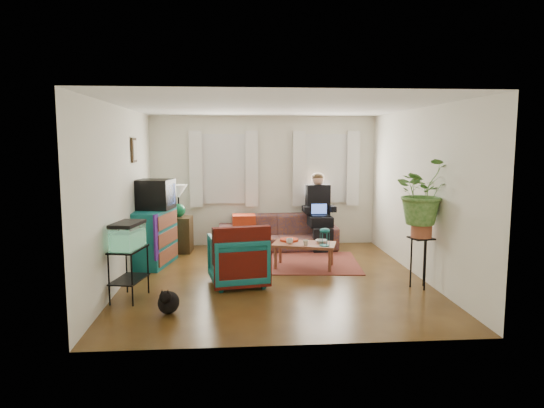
{
  "coord_description": "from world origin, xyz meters",
  "views": [
    {
      "loc": [
        -0.59,
        -7.24,
        2.08
      ],
      "look_at": [
        0.0,
        0.4,
        1.1
      ],
      "focal_mm": 32.0,
      "sensor_mm": 36.0,
      "label": 1
    }
  ],
  "objects": [
    {
      "name": "crt_tv",
      "position": [
        -1.95,
        1.08,
        1.2
      ],
      "size": [
        0.67,
        0.63,
        0.5
      ],
      "primitive_type": "cube",
      "rotation": [
        0.0,
        0.0,
        -0.2
      ],
      "color": "black",
      "rests_on": "dresser"
    },
    {
      "name": "aquarium",
      "position": [
        -2.0,
        -0.86,
        0.87
      ],
      "size": [
        0.41,
        0.61,
        0.36
      ],
      "primitive_type": "cube",
      "rotation": [
        0.0,
        0.0,
        -0.2
      ],
      "color": "#7FD899",
      "rests_on": "aquarium_stand"
    },
    {
      "name": "floor",
      "position": [
        0.0,
        0.0,
        0.0
      ],
      "size": [
        4.5,
        5.0,
        0.01
      ],
      "primitive_type": "cube",
      "color": "#4F2B14",
      "rests_on": "ground"
    },
    {
      "name": "side_table",
      "position": [
        -1.65,
        1.93,
        0.34
      ],
      "size": [
        0.5,
        0.5,
        0.68
      ],
      "primitive_type": "cube",
      "rotation": [
        0.0,
        0.0,
        -0.08
      ],
      "color": "#391D15",
      "rests_on": "floor"
    },
    {
      "name": "armchair",
      "position": [
        -0.56,
        -0.29,
        0.41
      ],
      "size": [
        0.91,
        0.87,
        0.81
      ],
      "primitive_type": "imported",
      "rotation": [
        0.0,
        0.0,
        3.33
      ],
      "color": "#115F6A",
      "rests_on": "floor"
    },
    {
      "name": "cup_b",
      "position": [
        0.55,
        0.39,
        0.46
      ],
      "size": [
        0.11,
        0.11,
        0.09
      ],
      "primitive_type": "imported",
      "rotation": [
        0.0,
        0.0,
        -0.28
      ],
      "color": "beige",
      "rests_on": "coffee_table"
    },
    {
      "name": "aquarium_stand",
      "position": [
        -2.0,
        -0.86,
        0.34
      ],
      "size": [
        0.46,
        0.67,
        0.69
      ],
      "primitive_type": "cube",
      "rotation": [
        0.0,
        0.0,
        -0.2
      ],
      "color": "black",
      "rests_on": "floor"
    },
    {
      "name": "picture_frame",
      "position": [
        -2.21,
        0.85,
        1.95
      ],
      "size": [
        0.04,
        0.32,
        0.4
      ],
      "primitive_type": "cube",
      "color": "#3D2616",
      "rests_on": "wall_left"
    },
    {
      "name": "dresser",
      "position": [
        -1.99,
        0.98,
        0.47
      ],
      "size": [
        0.73,
        1.14,
        0.95
      ],
      "primitive_type": "cube",
      "rotation": [
        0.0,
        0.0,
        -0.2
      ],
      "color": "#125B6C",
      "rests_on": "floor"
    },
    {
      "name": "sofa",
      "position": [
        0.23,
        2.05,
        0.44
      ],
      "size": [
        2.3,
        0.96,
        0.89
      ],
      "primitive_type": "imported",
      "rotation": [
        0.0,
        0.0,
        0.03
      ],
      "color": "brown",
      "rests_on": "floor"
    },
    {
      "name": "bowl",
      "position": [
        0.84,
        0.58,
        0.44
      ],
      "size": [
        0.25,
        0.25,
        0.05
      ],
      "primitive_type": "imported",
      "rotation": [
        0.0,
        0.0,
        -0.28
      ],
      "color": "white",
      "rests_on": "coffee_table"
    },
    {
      "name": "potted_plant",
      "position": [
        2.04,
        -0.66,
        1.25
      ],
      "size": [
        0.97,
        0.88,
        0.93
      ],
      "primitive_type": "imported",
      "rotation": [
        0.0,
        0.0,
        0.2
      ],
      "color": "#599947",
      "rests_on": "plant_stand"
    },
    {
      "name": "ceiling",
      "position": [
        0.0,
        0.0,
        2.6
      ],
      "size": [
        4.5,
        5.0,
        0.01
      ],
      "primitive_type": "cube",
      "color": "white",
      "rests_on": "wall_back"
    },
    {
      "name": "window_left",
      "position": [
        -0.8,
        2.48,
        1.55
      ],
      "size": [
        1.08,
        0.04,
        1.38
      ],
      "primitive_type": "cube",
      "color": "white",
      "rests_on": "wall_back"
    },
    {
      "name": "wall_right",
      "position": [
        2.25,
        0.0,
        1.3
      ],
      "size": [
        0.01,
        5.0,
        2.6
      ],
      "primitive_type": "cube",
      "color": "silver",
      "rests_on": "floor"
    },
    {
      "name": "curtains_left",
      "position": [
        -0.8,
        2.4,
        1.55
      ],
      "size": [
        1.36,
        0.06,
        1.5
      ],
      "primitive_type": "cube",
      "color": "white",
      "rests_on": "wall_back"
    },
    {
      "name": "curtains_right",
      "position": [
        1.25,
        2.4,
        1.55
      ],
      "size": [
        1.36,
        0.06,
        1.5
      ],
      "primitive_type": "cube",
      "color": "white",
      "rests_on": "wall_back"
    },
    {
      "name": "wall_back",
      "position": [
        0.0,
        2.5,
        1.3
      ],
      "size": [
        4.5,
        0.01,
        2.6
      ],
      "primitive_type": "cube",
      "color": "silver",
      "rests_on": "floor"
    },
    {
      "name": "wall_left",
      "position": [
        -2.25,
        0.0,
        1.3
      ],
      "size": [
        0.01,
        5.0,
        2.6
      ],
      "primitive_type": "cube",
      "color": "silver",
      "rests_on": "floor"
    },
    {
      "name": "plant_stand",
      "position": [
        2.04,
        -0.66,
        0.37
      ],
      "size": [
        0.37,
        0.37,
        0.74
      ],
      "primitive_type": "cube",
      "rotation": [
        0.0,
        0.0,
        0.2
      ],
      "color": "black",
      "rests_on": "floor"
    },
    {
      "name": "snack_tray",
      "position": [
        0.32,
        0.78,
        0.44
      ],
      "size": [
        0.39,
        0.39,
        0.04
      ],
      "primitive_type": "cylinder",
      "rotation": [
        0.0,
        0.0,
        -0.28
      ],
      "color": "#B21414",
      "rests_on": "coffee_table"
    },
    {
      "name": "seated_person",
      "position": [
        1.05,
        2.07,
        0.68
      ],
      "size": [
        0.59,
        0.72,
        1.35
      ],
      "primitive_type": null,
      "rotation": [
        0.0,
        0.0,
        0.03
      ],
      "color": "black",
      "rests_on": "sofa"
    },
    {
      "name": "window_right",
      "position": [
        1.25,
        2.48,
        1.55
      ],
      "size": [
        1.08,
        0.04,
        1.38
      ],
      "primitive_type": "cube",
      "color": "white",
      "rests_on": "wall_back"
    },
    {
      "name": "wall_front",
      "position": [
        0.0,
        -2.5,
        1.3
      ],
      "size": [
        4.5,
        0.01,
        2.6
      ],
      "primitive_type": "cube",
      "color": "silver",
      "rests_on": "floor"
    },
    {
      "name": "serape_throw",
      "position": [
        -0.5,
        -0.6,
        0.57
      ],
      "size": [
        0.84,
        0.34,
        0.67
      ],
      "primitive_type": "cube",
      "rotation": [
        0.0,
        0.0,
        0.19
      ],
      "color": "#9E0A0A",
      "rests_on": "armchair"
    },
    {
      "name": "coffee_table",
      "position": [
        0.55,
        0.57,
        0.21
      ],
      "size": [
        1.13,
        0.81,
        0.42
      ],
      "primitive_type": "cube",
      "rotation": [
        0.0,
        0.0,
        -0.28
      ],
      "color": "brown",
      "rests_on": "floor"
    },
    {
      "name": "area_rug",
      "position": [
        0.52,
        0.9,
        0.01
      ],
      "size": [
        2.13,
        1.77,
        0.01
      ],
      "primitive_type": "cube",
      "rotation": [
        0.0,
        0.0,
        -0.09
      ],
      "color": "brown",
      "rests_on": "floor"
    },
    {
      "name": "cup_a",
      "position": [
        0.3,
        0.54,
        0.46
      ],
      "size": [
        0.14,
        0.14,
        0.09
      ],
      "primitive_type": "imported",
      "rotation": [
        0.0,
        0.0,
        -0.28
      ],
      "color": "white",
      "rests_on": "coffee_table"
    },
    {
      "name": "black_cat",
      "position": [
        -1.41,
        -1.46,
        0.17
      ],
      "size": [
        0.29,
        0.42,
        0.34
      ],
      "primitive_type": "ellipsoid",
      "rotation": [
        0.0,
        0.0,
        -0.07
      ],
      "color": "black",
      "rests_on": "floor"
    },
    {
      "name": "birdcage",
      "position": [
        0.85,
        0.34,
        0.57
      ],
      "size": [
        0.21,
        0.21,
        0.29
      ],
      "primitive_type": null,
      "rotation": [
        0.0,
        0.0,
        -0.28
      ],
      "color": "#115B6B",
      "rests_on": "coffee_table"
    },
    {
      "name": "table_lamp",
      "position": [
        -1.65,
        1.93,
        0.97
      ],
      "size": [
        0.37,
        0.37,
        0.62
      ],
      "primitive_type": null,
      "rotation": [
        0.0,
        0.0,
        -0.08
      ],
      "color": "white",
      "rests_on": "side_table"
    }
  ]
}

